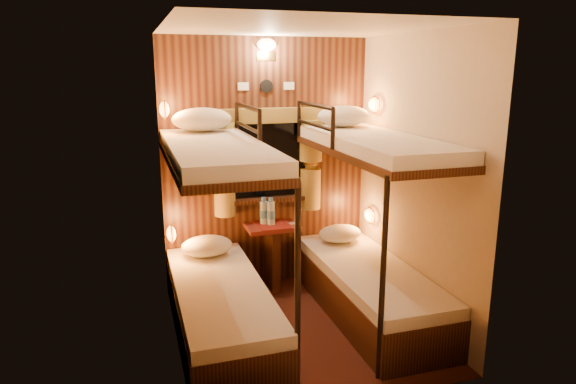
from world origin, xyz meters
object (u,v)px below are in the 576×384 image
object	(u,v)px
bunk_left	(220,271)
bottle_right	(271,213)
bottle_left	(264,213)
table	(272,248)
bunk_right	(369,254)

from	to	relation	value
bunk_left	bottle_right	bearing A→B (deg)	50.94
bottle_left	bottle_right	distance (m)	0.08
bottle_left	bottle_right	world-z (taller)	bottle_right
bunk_left	table	bearing A→B (deg)	50.33
bunk_left	bottle_right	distance (m)	1.03
bunk_right	table	distance (m)	1.02
bunk_left	bottle_right	xyz separation A→B (m)	(0.64, 0.79, 0.21)
bunk_left	table	world-z (taller)	bunk_left
table	bottle_right	world-z (taller)	bottle_right
bunk_left	bottle_left	distance (m)	1.03
bunk_left	bottle_left	world-z (taller)	bunk_left
bottle_right	table	bearing A→B (deg)	-23.72
bunk_right	bottle_right	xyz separation A→B (m)	(-0.66, 0.79, 0.21)
bunk_right	bottle_left	distance (m)	1.12
bunk_left	bottle_left	size ratio (longest dim) A/B	7.16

